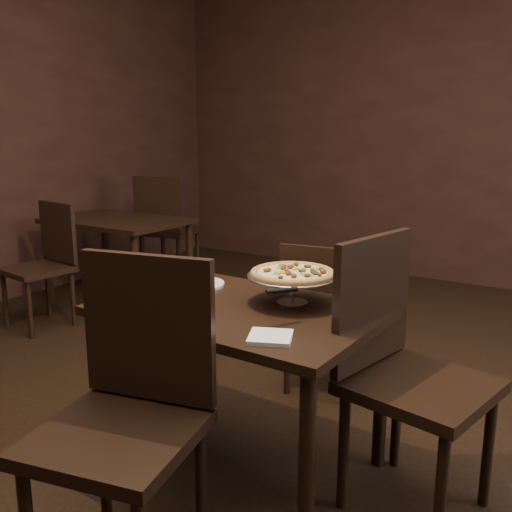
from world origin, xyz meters
The scene contains 16 objects.
room centered at (0.06, 0.03, 1.40)m, with size 6.04×7.04×2.84m.
dining_table centered at (-0.06, 0.03, 0.59)m, with size 1.12×0.76×0.68m.
background_table centered at (-2.20, 1.43, 0.59)m, with size 1.08×0.72×0.68m.
pizza_stand centered at (0.10, 0.19, 0.81)m, with size 0.37×0.37×0.15m.
parmesan_shaker centered at (-0.23, -0.02, 0.74)m, with size 0.07×0.07×0.12m.
pepper_flake_shaker centered at (-0.18, -0.16, 0.73)m, with size 0.05×0.05×0.10m.
packet_caddy centered at (-0.46, -0.06, 0.71)m, with size 0.08×0.08×0.06m.
napkin_stack centered at (0.23, -0.21, 0.69)m, with size 0.14×0.14×0.02m, color white.
plate_left centered at (-0.40, 0.19, 0.69)m, with size 0.25×0.25×0.01m, color white.
plate_near centered at (-0.12, -0.25, 0.69)m, with size 0.24×0.24×0.01m, color white.
serving_spatula centered at (0.18, -0.05, 0.81)m, with size 0.16×0.16×0.02m.
chair_far centered at (-0.07, 0.80, 0.45)m, with size 0.43×0.43×0.81m.
chair_near centered at (-0.04, -0.61, 0.54)m, with size 0.55×0.55×0.99m.
chair_side centered at (0.57, 0.15, 0.55)m, with size 0.55×0.55×1.00m.
bg_chair_far centered at (-2.25, 2.06, 0.53)m, with size 0.54×0.54×0.98m.
bg_chair_near centered at (-2.20, 0.73, 0.48)m, with size 0.45×0.45×0.87m.
Camera 1 is at (1.17, -1.76, 1.38)m, focal length 40.00 mm.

